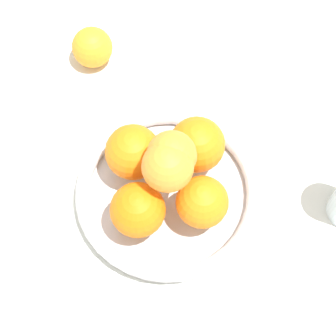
{
  "coord_description": "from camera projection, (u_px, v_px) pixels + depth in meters",
  "views": [
    {
      "loc": [
        0.27,
        -0.17,
        0.76
      ],
      "look_at": [
        0.0,
        0.0,
        0.1
      ],
      "focal_mm": 60.0,
      "sensor_mm": 36.0,
      "label": 1
    }
  ],
  "objects": [
    {
      "name": "orange_pile",
      "position": [
        167.0,
        170.0,
        0.74
      ],
      "size": [
        0.19,
        0.19,
        0.13
      ],
      "color": "orange",
      "rests_on": "fruit_bowl"
    },
    {
      "name": "ground_plane",
      "position": [
        168.0,
        198.0,
        0.82
      ],
      "size": [
        4.0,
        4.0,
        0.0
      ],
      "primitive_type": "plane",
      "color": "silver"
    },
    {
      "name": "fruit_bowl",
      "position": [
        168.0,
        193.0,
        0.81
      ],
      "size": [
        0.26,
        0.26,
        0.04
      ],
      "color": "silver",
      "rests_on": "ground_plane"
    },
    {
      "name": "stray_orange",
      "position": [
        92.0,
        47.0,
        0.9
      ],
      "size": [
        0.07,
        0.07,
        0.07
      ],
      "primitive_type": "sphere",
      "color": "orange",
      "rests_on": "ground_plane"
    }
  ]
}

